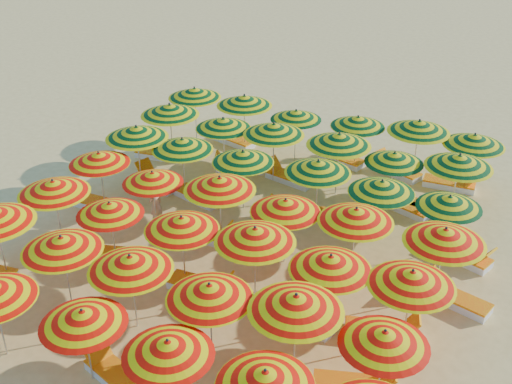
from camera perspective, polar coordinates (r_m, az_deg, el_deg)
ground at (r=18.66m, az=-0.65°, el=-4.97°), size 120.00×120.00×0.00m
umbrella_2 at (r=13.99m, az=-15.15°, el=-10.73°), size 2.26×2.26×1.96m
umbrella_3 at (r=12.97m, az=-7.83°, el=-13.58°), size 2.24×2.24×1.96m
umbrella_4 at (r=12.22m, az=0.82°, el=-16.25°), size 2.12×2.12×2.01m
umbrella_7 at (r=16.18m, az=-16.90°, el=-4.42°), size 2.36×2.36×2.11m
umbrella_8 at (r=15.09m, az=-11.12°, el=-6.22°), size 2.67×2.67×2.13m
umbrella_9 at (r=14.08m, az=-4.15°, el=-8.82°), size 2.10×2.10×2.07m
umbrella_10 at (r=13.60m, az=3.58°, el=-9.82°), size 2.67×2.67×2.19m
umbrella_11 at (r=13.30m, az=11.35°, el=-12.63°), size 2.07×2.07×1.97m
umbrella_12 at (r=18.75m, az=-17.57°, el=0.42°), size 2.49×2.49×2.14m
umbrella_13 at (r=17.64m, az=-12.87°, el=-1.46°), size 2.29×2.29×1.94m
umbrella_14 at (r=16.44m, az=-6.63°, el=-2.81°), size 2.52×2.52×2.07m
umbrella_15 at (r=15.71m, az=-0.09°, el=-3.84°), size 2.07×2.07×2.17m
umbrella_16 at (r=14.97m, az=6.65°, el=-6.27°), size 2.11×2.11×2.09m
umbrella_17 at (r=14.76m, az=13.70°, el=-7.47°), size 2.33×2.33×2.12m
umbrella_18 at (r=20.35m, az=-13.78°, el=2.93°), size 2.42×2.42×2.01m
umbrella_19 at (r=19.05m, az=-9.19°, el=1.27°), size 1.87×1.87×1.91m
umbrella_20 at (r=17.98m, az=-3.25°, el=0.73°), size 2.66×2.66×2.19m
umbrella_21 at (r=17.14m, az=2.64°, el=-1.24°), size 2.43×2.43×2.05m
umbrella_22 at (r=16.78m, az=8.88°, el=-2.05°), size 2.50×2.50×2.13m
umbrella_23 at (r=16.35m, az=16.46°, el=-3.76°), size 2.24×2.24×2.17m
umbrella_24 at (r=21.49m, az=-10.57°, el=5.25°), size 2.36×2.36×2.21m
umbrella_25 at (r=20.61m, az=-6.57°, el=4.23°), size 2.44×2.44×2.10m
umbrella_26 at (r=19.76m, az=-1.17°, el=3.15°), size 2.02×2.02×2.06m
umbrella_27 at (r=19.09m, az=5.54°, el=2.24°), size 2.12×2.12×2.13m
umbrella_28 at (r=18.44m, az=11.12°, el=0.46°), size 2.07×2.07×2.03m
umbrella_29 at (r=18.32m, az=16.82°, el=-0.84°), size 1.91×1.91×1.93m
umbrella_30 at (r=23.12m, az=-7.68°, el=7.26°), size 2.46×2.46×2.22m
umbrella_31 at (r=22.18m, az=-2.93°, el=6.11°), size 2.55×2.55×2.05m
umbrella_32 at (r=21.40m, az=1.59°, el=5.60°), size 2.57×2.57×2.19m
umbrella_33 at (r=20.71m, az=7.39°, el=4.64°), size 2.60×2.60×2.23m
umbrella_34 at (r=20.35m, az=12.20°, el=2.99°), size 2.23×2.23×1.95m
umbrella_35 at (r=20.19m, az=17.62°, el=2.64°), size 2.54×2.54×2.18m
umbrella_36 at (r=24.80m, az=-5.49°, el=8.77°), size 2.37×2.37×2.15m
umbrella_37 at (r=23.83m, az=-1.04°, el=8.13°), size 2.45×2.45×2.19m
umbrella_38 at (r=23.13m, az=3.57°, el=6.85°), size 2.24×2.24×1.95m
umbrella_39 at (r=22.63m, az=9.05°, el=6.21°), size 2.08×2.08×2.03m
umbrella_40 at (r=22.20m, az=14.29°, el=5.68°), size 2.57×2.57×2.23m
umbrella_41 at (r=21.92m, az=18.83°, el=4.40°), size 2.06×2.06×2.12m
lounger_0 at (r=14.87m, az=-12.33°, el=-15.62°), size 1.83×1.09×0.69m
lounger_3 at (r=18.72m, az=-14.01°, el=-5.29°), size 1.83×1.06×0.69m
lounger_4 at (r=17.01m, az=-4.84°, el=-8.30°), size 1.76×0.65×0.69m
lounger_5 at (r=16.01m, az=4.39°, el=-11.06°), size 1.82×1.01×0.69m
lounger_6 at (r=15.90m, az=11.20°, el=-11.99°), size 1.82×1.03×0.69m
lounger_7 at (r=21.37m, az=-14.70°, el=-0.77°), size 1.74×0.61×0.69m
lounger_8 at (r=19.01m, az=-4.61°, el=-3.82°), size 1.78×0.73×0.69m
lounger_9 at (r=17.29m, az=17.28°, el=-9.04°), size 1.82×1.03×0.69m
lounger_10 at (r=22.14m, az=-8.79°, el=0.99°), size 1.83×1.12×0.69m
lounger_11 at (r=21.01m, az=-5.09°, el=-0.39°), size 1.82×1.01×0.69m
lounger_12 at (r=20.04m, az=3.64°, el=-1.91°), size 1.82×1.19×0.69m
lounger_13 at (r=18.97m, az=17.86°, el=-5.40°), size 1.83×1.14×0.69m
lounger_14 at (r=24.03m, az=-8.53°, el=3.37°), size 1.80×0.83×0.69m
lounger_15 at (r=22.79m, az=-1.51°, el=2.22°), size 1.82×1.18×0.69m
lounger_16 at (r=22.14m, az=2.90°, el=1.32°), size 1.82×0.94×0.69m
lounger_17 at (r=20.89m, az=13.26°, el=-1.30°), size 1.83×1.14×0.69m
lounger_18 at (r=20.90m, az=15.48°, el=-1.61°), size 1.81×0.93×0.69m
lounger_19 at (r=24.93m, az=-2.04°, el=4.68°), size 1.82×1.02×0.69m
lounger_20 at (r=23.63m, az=7.51°, el=2.99°), size 1.83×1.04×0.69m
lounger_21 at (r=23.11m, az=12.36°, el=1.90°), size 1.82×1.20×0.69m
lounger_22 at (r=22.67m, az=16.91°, el=0.71°), size 1.76×0.67×0.69m
beachgoer_a at (r=19.65m, az=-8.91°, el=-1.10°), size 0.43×0.56×1.38m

